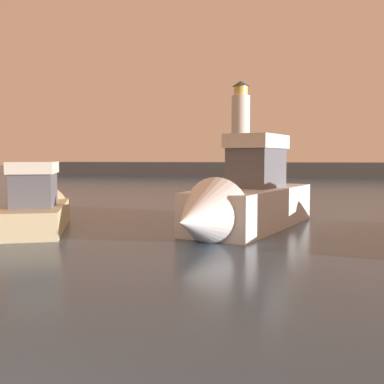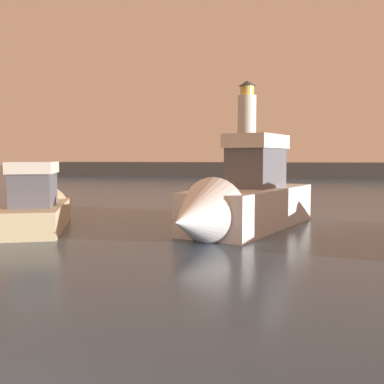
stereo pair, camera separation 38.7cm
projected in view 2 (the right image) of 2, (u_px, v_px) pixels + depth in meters
name	position (u px, v px, depth m)	size (l,w,h in m)	color
ground_plane	(241.00, 194.00, 34.50)	(220.00, 220.00, 0.00)	#384C60
breakwater	(263.00, 170.00, 65.35)	(62.94, 6.62, 2.07)	#423F3D
lighthouse	(247.00, 124.00, 65.33)	(2.65, 2.65, 11.71)	silver
motorboat_0	(239.00, 201.00, 17.16)	(5.49, 9.60, 4.12)	white
motorboat_3	(40.00, 206.00, 18.61)	(4.64, 7.49, 3.11)	beige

